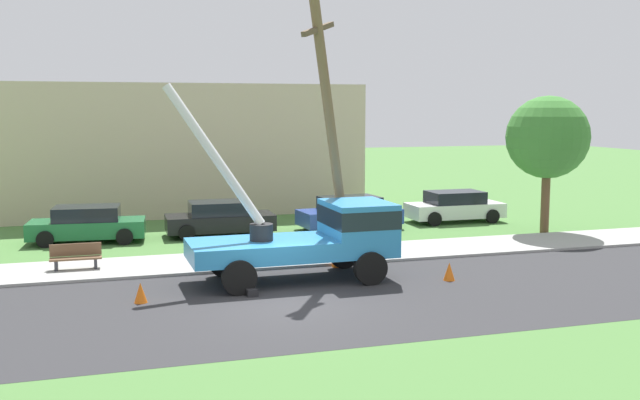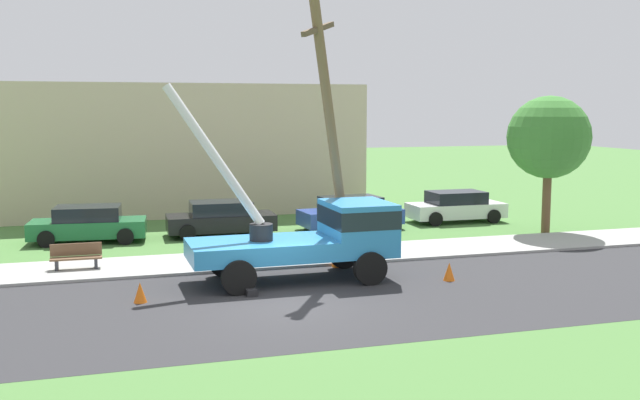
% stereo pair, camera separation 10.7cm
% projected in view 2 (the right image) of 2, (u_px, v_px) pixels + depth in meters
% --- Properties ---
extents(ground_plane, '(120.00, 120.00, 0.00)m').
position_uv_depth(ground_plane, '(219.00, 232.00, 31.22)').
color(ground_plane, '#477538').
extents(road_asphalt, '(80.00, 8.14, 0.01)m').
position_uv_depth(road_asphalt, '(289.00, 303.00, 19.83)').
color(road_asphalt, '#2B2B2D').
rests_on(road_asphalt, ground).
extents(sidewalk_strip, '(80.00, 3.13, 0.10)m').
position_uv_depth(sidewalk_strip, '(248.00, 260.00, 25.17)').
color(sidewalk_strip, '#9E9E99').
rests_on(sidewalk_strip, ground).
extents(utility_truck, '(6.79, 3.20, 5.98)m').
position_uv_depth(utility_truck, '(318.00, 234.00, 22.47)').
color(utility_truck, '#2D84C6').
rests_on(utility_truck, ground).
extents(leaning_utility_pole, '(2.43, 2.28, 8.78)m').
position_uv_depth(leaning_utility_pole, '(331.00, 131.00, 23.64)').
color(leaning_utility_pole, brown).
rests_on(leaning_utility_pole, ground).
extents(traffic_cone_ahead, '(0.36, 0.36, 0.56)m').
position_uv_depth(traffic_cone_ahead, '(449.00, 272.00, 22.35)').
color(traffic_cone_ahead, orange).
rests_on(traffic_cone_ahead, ground).
extents(traffic_cone_behind, '(0.36, 0.36, 0.56)m').
position_uv_depth(traffic_cone_behind, '(140.00, 292.00, 19.83)').
color(traffic_cone_behind, orange).
rests_on(traffic_cone_behind, ground).
extents(traffic_cone_curbside, '(0.36, 0.36, 0.56)m').
position_uv_depth(traffic_cone_curbside, '(337.00, 259.00, 24.27)').
color(traffic_cone_curbside, orange).
rests_on(traffic_cone_curbside, ground).
extents(parked_sedan_green, '(4.55, 2.30, 1.42)m').
position_uv_depth(parked_sedan_green, '(88.00, 224.00, 28.74)').
color(parked_sedan_green, '#1E6638').
rests_on(parked_sedan_green, ground).
extents(parked_sedan_black, '(4.45, 2.10, 1.42)m').
position_uv_depth(parked_sedan_black, '(221.00, 218.00, 30.22)').
color(parked_sedan_black, black).
rests_on(parked_sedan_black, ground).
extents(parked_sedan_blue, '(4.54, 2.26, 1.42)m').
position_uv_depth(parked_sedan_blue, '(350.00, 213.00, 31.77)').
color(parked_sedan_blue, '#263F99').
rests_on(parked_sedan_blue, ground).
extents(parked_sedan_white, '(4.41, 2.04, 1.42)m').
position_uv_depth(parked_sedan_white, '(456.00, 207.00, 33.81)').
color(parked_sedan_white, silver).
rests_on(parked_sedan_white, ground).
extents(park_bench, '(1.60, 0.45, 0.90)m').
position_uv_depth(park_bench, '(76.00, 257.00, 23.58)').
color(park_bench, brown).
rests_on(park_bench, ground).
extents(roadside_tree_far, '(3.44, 3.44, 5.75)m').
position_uv_depth(roadside_tree_far, '(549.00, 138.00, 30.42)').
color(roadside_tree_far, brown).
rests_on(roadside_tree_far, ground).
extents(lowrise_building_backdrop, '(18.00, 6.00, 6.40)m').
position_uv_depth(lowrise_building_backdrop, '(180.00, 148.00, 37.33)').
color(lowrise_building_backdrop, '#C6B293').
rests_on(lowrise_building_backdrop, ground).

